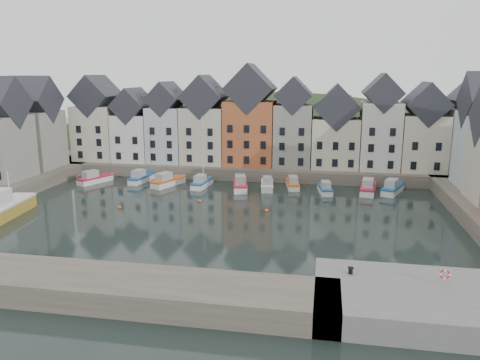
% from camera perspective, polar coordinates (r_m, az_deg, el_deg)
% --- Properties ---
extents(ground, '(260.00, 260.00, 0.00)m').
position_cam_1_polar(ground, '(58.93, -3.20, -4.94)').
color(ground, black).
rests_on(ground, ground).
extents(far_quay, '(90.00, 16.00, 2.00)m').
position_cam_1_polar(far_quay, '(87.23, 1.41, 1.60)').
color(far_quay, '#524B3F').
rests_on(far_quay, ground).
extents(near_quay, '(18.00, 10.00, 2.00)m').
position_cam_1_polar(near_quay, '(39.41, 22.64, -13.70)').
color(near_quay, '#60605E').
rests_on(near_quay, ground).
extents(near_wall, '(50.00, 6.00, 2.00)m').
position_cam_1_polar(near_wall, '(43.48, -23.64, -11.26)').
color(near_wall, '#524B3F').
rests_on(near_wall, ground).
extents(hillside, '(153.60, 70.40, 64.00)m').
position_cam_1_polar(hillside, '(116.97, 3.38, -5.10)').
color(hillside, '#203118').
rests_on(hillside, ground).
extents(far_terrace, '(72.37, 8.16, 17.78)m').
position_cam_1_polar(far_terrace, '(83.64, 3.41, 6.56)').
color(far_terrace, beige).
rests_on(far_terrace, far_quay).
extents(left_terrace, '(7.65, 17.00, 15.69)m').
position_cam_1_polar(left_terrace, '(84.53, -25.51, 5.40)').
color(left_terrace, gray).
rests_on(left_terrace, left_quay).
extents(mooring_buoys, '(20.50, 5.50, 0.50)m').
position_cam_1_polar(mooring_buoys, '(64.81, -5.54, -3.19)').
color(mooring_buoys, '#D05318').
rests_on(mooring_buoys, ground).
extents(boat_a, '(4.35, 6.57, 2.43)m').
position_cam_1_polar(boat_a, '(82.41, -17.35, 0.15)').
color(boat_a, silver).
rests_on(boat_a, ground).
extents(boat_b, '(2.69, 6.60, 2.46)m').
position_cam_1_polar(boat_b, '(81.00, -11.98, 0.25)').
color(boat_b, silver).
rests_on(boat_b, ground).
extents(boat_c, '(4.46, 6.94, 2.56)m').
position_cam_1_polar(boat_c, '(77.54, -8.85, -0.15)').
color(boat_c, silver).
rests_on(boat_c, ground).
extents(boat_d, '(2.50, 6.25, 11.64)m').
position_cam_1_polar(boat_d, '(76.04, -4.69, -0.30)').
color(boat_d, silver).
rests_on(boat_d, ground).
extents(boat_e, '(3.56, 7.25, 2.67)m').
position_cam_1_polar(boat_e, '(74.19, 0.02, -0.56)').
color(boat_e, silver).
rests_on(boat_e, ground).
extents(boat_f, '(2.64, 6.29, 2.34)m').
position_cam_1_polar(boat_f, '(74.54, 3.32, -0.60)').
color(boat_f, silver).
rests_on(boat_f, ground).
extents(boat_g, '(2.80, 6.11, 2.26)m').
position_cam_1_polar(boat_g, '(75.78, 6.44, -0.45)').
color(boat_g, silver).
rests_on(boat_g, ground).
extents(boat_h, '(2.60, 5.78, 2.14)m').
position_cam_1_polar(boat_h, '(73.33, 10.32, -1.06)').
color(boat_h, silver).
rests_on(boat_h, ground).
extents(boat_i, '(3.03, 7.09, 2.64)m').
position_cam_1_polar(boat_i, '(74.62, 15.33, -0.95)').
color(boat_i, silver).
rests_on(boat_i, ground).
extents(boat_j, '(4.37, 6.99, 2.57)m').
position_cam_1_polar(boat_j, '(75.58, 18.09, -0.98)').
color(boat_j, silver).
rests_on(boat_j, ground).
extents(large_vessel, '(4.40, 11.71, 5.95)m').
position_cam_1_polar(large_vessel, '(66.38, -27.20, -3.08)').
color(large_vessel, '#AD8A2E').
rests_on(large_vessel, ground).
extents(mooring_bollard, '(0.48, 0.48, 0.56)m').
position_cam_1_polar(mooring_bollard, '(39.84, 13.34, -10.65)').
color(mooring_bollard, black).
rests_on(mooring_bollard, near_quay).
extents(life_ring_post, '(0.80, 0.17, 1.30)m').
position_cam_1_polar(life_ring_post, '(39.91, 23.69, -10.52)').
color(life_ring_post, gray).
rests_on(life_ring_post, near_quay).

